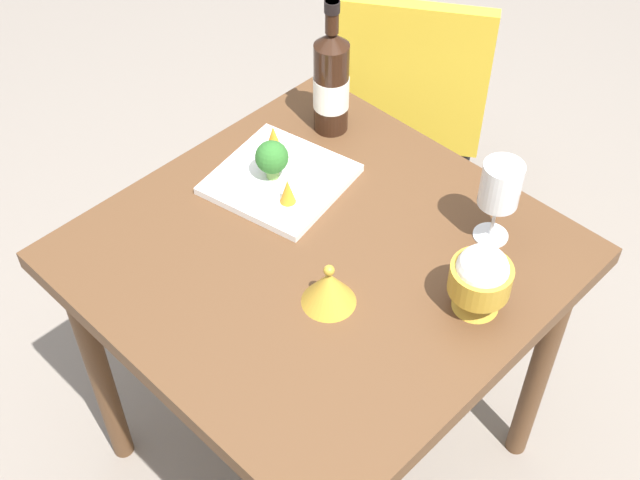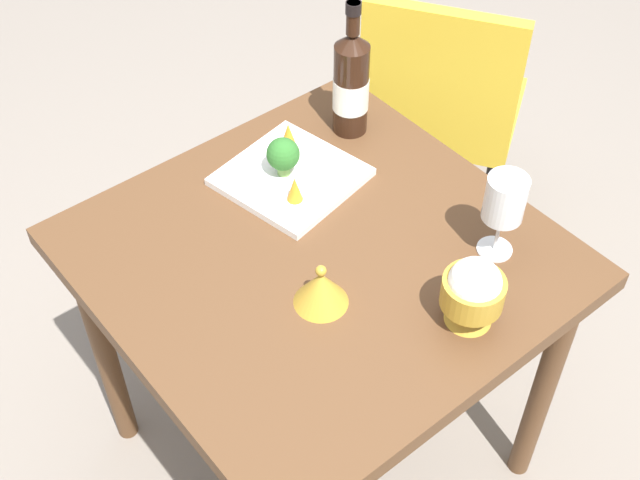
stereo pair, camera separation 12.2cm
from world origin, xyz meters
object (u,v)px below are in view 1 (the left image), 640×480
Objects in this scene: carrot_garnish_right at (273,139)px; rice_bowl at (480,279)px; wine_glass at (500,187)px; broccoli_floret at (272,158)px; chair_by_wall at (409,97)px; serving_plate at (280,179)px; wine_bottle at (331,82)px; carrot_garnish_left at (288,191)px; rice_bowl_lid at (329,287)px.

rice_bowl is at bearing 177.07° from carrot_garnish_right.
wine_glass is at bearing -62.14° from rice_bowl.
broccoli_floret is 1.28× the size of carrot_garnish_right.
chair_by_wall reaches higher than serving_plate.
serving_plate is 3.42× the size of broccoli_floret.
wine_bottle reaches higher than carrot_garnish_left.
carrot_garnish_right reaches higher than carrot_garnish_left.
rice_bowl_lid is 1.17× the size of broccoli_floret.
chair_by_wall reaches higher than carrot_garnish_right.
rice_bowl_lid is at bearing 133.52° from wine_bottle.
broccoli_floret is (0.30, -0.15, 0.03)m from rice_bowl_lid.
wine_bottle is at bearing -79.09° from broccoli_floret.
broccoli_floret is at bearing -109.62° from chair_by_wall.
broccoli_floret reaches higher than carrot_garnish_left.
rice_bowl is at bearing -176.87° from broccoli_floret.
rice_bowl reaches higher than carrot_garnish_right.
carrot_garnish_left is at bearing 146.82° from carrot_garnish_right.
rice_bowl reaches higher than rice_bowl_lid.
chair_by_wall is 6.00× the size of rice_bowl.
carrot_garnish_left is (0.23, -0.12, 0.01)m from rice_bowl_lid.
rice_bowl_lid is at bearing 72.03° from wine_glass.
wine_glass reaches higher than rice_bowl.
serving_plate is 4.39× the size of carrot_garnish_right.
broccoli_floret is at bearing -26.13° from rice_bowl_lid.
chair_by_wall reaches higher than carrot_garnish_left.
chair_by_wall is 0.53m from wine_bottle.
chair_by_wall is 2.90× the size of serving_plate.
chair_by_wall is 4.75× the size of wine_glass.
rice_bowl_lid is at bearing 153.87° from broccoli_floret.
wine_glass is (-0.45, 0.03, 0.01)m from wine_bottle.
wine_bottle is 1.06× the size of serving_plate.
wine_bottle is 0.45m from wine_glass.
serving_plate is (-0.16, 0.62, 0.20)m from chair_by_wall.
rice_bowl is 0.50m from broccoli_floret.
wine_bottle is 0.22m from broccoli_floret.
rice_bowl is 1.65× the size of broccoli_floret.
wine_bottle reaches higher than serving_plate.
chair_by_wall is 0.78m from wine_glass.
rice_bowl is (-0.54, 0.19, -0.05)m from wine_bottle.
wine_bottle is at bearing -64.43° from carrot_garnish_left.
carrot_garnish_left is (0.34, 0.22, -0.08)m from wine_glass.
chair_by_wall is 0.63m from carrot_garnish_right.
carrot_garnish_right is at bearing -2.93° from rice_bowl.
carrot_garnish_left is 0.83× the size of carrot_garnish_right.
chair_by_wall is 0.73m from carrot_garnish_left.
carrot_garnish_right is (-0.09, 0.57, 0.24)m from chair_by_wall.
wine_glass is at bearing -164.14° from carrot_garnish_right.
wine_glass is at bearing -71.09° from chair_by_wall.
rice_bowl is 0.26m from rice_bowl_lid.
carrot_garnish_right reaches higher than serving_plate.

